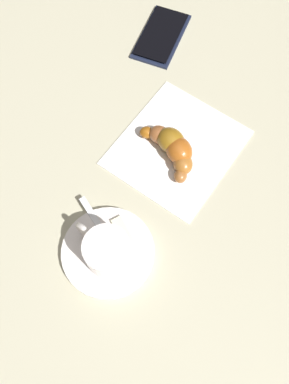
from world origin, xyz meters
name	(u,v)px	position (x,y,z in m)	size (l,w,h in m)	color
ground_plane	(159,197)	(0.00, 0.00, 0.00)	(1.80, 1.80, 0.00)	#ADA88C
saucer	(108,252)	(-0.11, -0.01, 0.01)	(0.13, 0.13, 0.01)	white
espresso_cup	(106,251)	(-0.11, -0.02, 0.04)	(0.06, 0.09, 0.05)	white
teaspoon	(112,246)	(-0.10, -0.01, 0.01)	(0.04, 0.13, 0.01)	silver
sugar_packet	(126,237)	(-0.08, -0.02, 0.01)	(0.06, 0.02, 0.01)	beige
napkin	(177,147)	(0.08, 0.04, 0.00)	(0.19, 0.17, 0.00)	white
croissant	(173,147)	(0.07, 0.04, 0.02)	(0.07, 0.12, 0.03)	brown
cell_phone	(161,35)	(0.22, 0.22, 0.00)	(0.15, 0.12, 0.01)	#181E33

